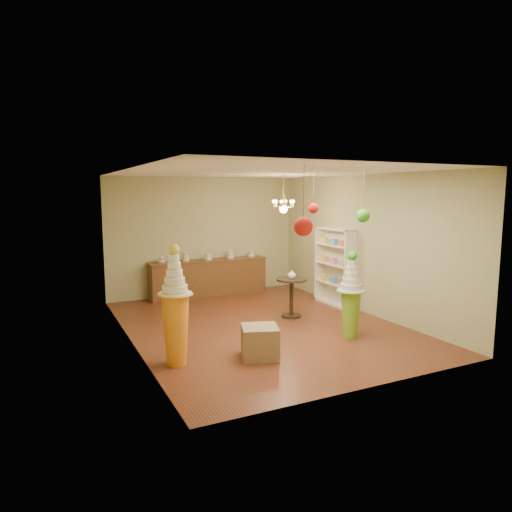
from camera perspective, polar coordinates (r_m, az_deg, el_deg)
name	(u,v)px	position (r m, az deg, el deg)	size (l,w,h in m)	color
floor	(261,325)	(9.15, 0.58, -8.66)	(6.50, 6.50, 0.00)	#592A18
ceiling	(261,172)	(8.78, 0.61, 10.46)	(6.50, 6.50, 0.00)	white
wall_back	(204,236)	(11.82, -6.46, 2.48)	(5.00, 0.04, 3.00)	tan
wall_front	(372,279)	(6.14, 14.28, -2.74)	(5.00, 0.04, 3.00)	tan
wall_left	(129,258)	(8.05, -15.55, -0.30)	(0.04, 6.50, 3.00)	tan
wall_right	(363,244)	(10.19, 13.27, 1.45)	(0.04, 6.50, 3.00)	tan
pedestal_green	(351,302)	(8.44, 11.75, -5.67)	(0.61, 0.61, 1.58)	#74B427
pedestal_orange	(176,319)	(7.07, -10.02, -7.75)	(0.66, 0.66, 1.86)	orange
burlap_riser	(260,342)	(7.37, 0.48, -10.71)	(0.56, 0.56, 0.51)	olive
sideboard	(209,277)	(11.70, -5.93, -2.63)	(3.04, 0.54, 1.16)	brown
shelving_unit	(335,266)	(10.81, 9.83, -1.30)	(0.33, 1.20, 1.80)	#EFEACE
round_table	(291,292)	(9.67, 4.46, -4.52)	(0.73, 0.73, 0.82)	black
vase	(292,274)	(9.60, 4.48, -2.28)	(0.18, 0.18, 0.19)	#EFEACE
pom_red_left	(303,226)	(6.31, 5.93, 3.70)	(0.27, 0.27, 0.98)	#443931
pom_green_mid	(363,216)	(7.31, 13.22, 4.92)	(0.21, 0.21, 0.85)	#443931
pom_red_right	(313,208)	(7.00, 7.18, 5.97)	(0.16, 0.16, 0.70)	#443931
chandelier	(283,207)	(10.17, 3.45, 6.17)	(0.62, 0.62, 0.85)	#DDC94E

